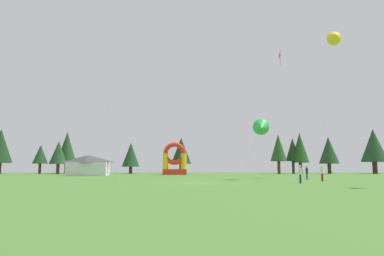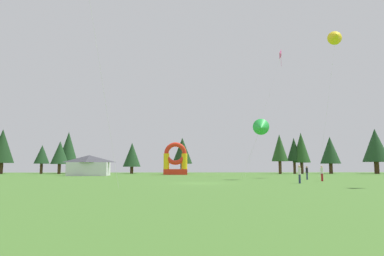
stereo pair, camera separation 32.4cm
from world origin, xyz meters
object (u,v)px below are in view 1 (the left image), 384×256
(person_far_side, at_px, (307,172))
(kite_pink_diamond, at_px, (281,56))
(person_near_camera, at_px, (300,173))
(person_midfield, at_px, (322,172))
(kite_yellow_delta, at_px, (335,37))
(kite_green_delta, at_px, (261,127))
(inflatable_yellow_castle, at_px, (175,163))
(festival_tent, at_px, (88,165))

(person_far_side, bearing_deg, kite_pink_diamond, 37.61)
(kite_pink_diamond, distance_m, person_near_camera, 30.09)
(kite_pink_diamond, bearing_deg, person_midfield, -95.82)
(kite_pink_diamond, height_order, person_midfield, kite_pink_diamond)
(kite_yellow_delta, height_order, person_midfield, kite_yellow_delta)
(person_near_camera, bearing_deg, kite_yellow_delta, -42.17)
(kite_yellow_delta, relative_size, person_midfield, 13.26)
(kite_green_delta, height_order, inflatable_yellow_castle, kite_green_delta)
(person_midfield, relative_size, inflatable_yellow_castle, 0.26)
(person_midfield, xyz_separation_m, inflatable_yellow_castle, (-15.69, 30.52, 1.31))
(festival_tent, bearing_deg, kite_pink_diamond, -9.59)
(kite_pink_diamond, bearing_deg, festival_tent, 170.41)
(kite_green_delta, xyz_separation_m, kite_pink_diamond, (7.20, 13.67, 13.66))
(person_near_camera, xyz_separation_m, inflatable_yellow_castle, (-11.52, 35.18, 1.29))
(person_midfield, relative_size, person_far_side, 1.02)
(kite_pink_diamond, distance_m, festival_tent, 37.49)
(kite_pink_diamond, height_order, festival_tent, kite_pink_diamond)
(kite_pink_diamond, xyz_separation_m, inflatable_yellow_castle, (-17.52, 12.56, -17.63))
(person_far_side, bearing_deg, person_midfield, -134.91)
(person_midfield, xyz_separation_m, person_near_camera, (-4.17, -4.66, 0.02))
(kite_pink_diamond, bearing_deg, kite_green_delta, -117.76)
(kite_yellow_delta, xyz_separation_m, festival_tent, (-38.24, 12.51, -18.81))
(kite_yellow_delta, distance_m, inflatable_yellow_castle, 35.59)
(kite_green_delta, distance_m, kite_yellow_delta, 20.49)
(kite_green_delta, bearing_deg, kite_yellow_delta, 26.83)
(person_far_side, height_order, festival_tent, festival_tent)
(kite_green_delta, distance_m, inflatable_yellow_castle, 28.46)
(kite_yellow_delta, distance_m, kite_pink_diamond, 9.21)
(person_midfield, bearing_deg, kite_green_delta, 34.52)
(person_midfield, height_order, person_near_camera, person_near_camera)
(kite_green_delta, bearing_deg, kite_pink_diamond, 62.24)
(inflatable_yellow_castle, xyz_separation_m, festival_tent, (-14.83, -7.09, -0.53))
(person_far_side, bearing_deg, kite_green_delta, 134.00)
(kite_pink_diamond, distance_m, person_midfield, 26.16)
(kite_pink_diamond, bearing_deg, person_far_side, -97.55)
(person_near_camera, xyz_separation_m, festival_tent, (-26.35, 28.09, 0.76))
(person_far_side, relative_size, inflatable_yellow_castle, 0.26)
(kite_pink_diamond, xyz_separation_m, person_midfield, (-1.83, -17.96, -18.94))
(kite_pink_diamond, bearing_deg, inflatable_yellow_castle, 144.37)
(person_midfield, height_order, inflatable_yellow_castle, inflatable_yellow_castle)
(kite_yellow_delta, bearing_deg, festival_tent, 161.88)
(person_midfield, bearing_deg, person_far_side, -16.91)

